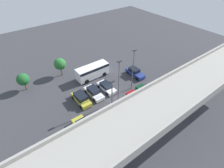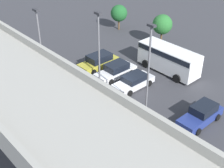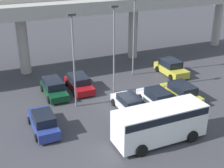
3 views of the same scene
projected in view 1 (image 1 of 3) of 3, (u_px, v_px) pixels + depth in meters
The scene contains 15 objects.
ground_plane at pixel (112, 96), 33.90m from camera, with size 92.35×92.35×0.00m, color #38383D.
highway_overpass at pixel (165, 104), 22.59m from camera, with size 44.33×6.18×8.26m.
parked_car_0 at pixel (135, 72), 38.75m from camera, with size 1.98×4.70×1.68m.
parked_car_1 at pixel (148, 92), 33.63m from camera, with size 2.09×4.72×1.59m.
parked_car_2 at pixel (138, 98), 32.23m from camera, with size 2.18×4.70×1.54m.
parked_car_3 at pixel (106, 87), 34.89m from camera, with size 2.07×4.63×1.41m.
parked_car_4 at pixel (94, 92), 33.60m from camera, with size 2.11×4.83×1.55m.
parked_car_5 at pixel (81, 98), 32.18m from camera, with size 2.14×4.79×1.64m.
parked_car_6 at pixel (84, 127), 27.01m from camera, with size 2.23×4.64×1.72m.
shuttle_bus at pixel (93, 71), 37.66m from camera, with size 7.21×2.70×2.81m.
lamp_post_near_aisle at pixel (133, 68), 32.43m from camera, with size 0.70×0.35×8.75m.
lamp_post_mid_lot at pixel (112, 101), 25.24m from camera, with size 0.70×0.35×8.93m.
lamp_post_by_overpass at pixel (119, 80), 29.31m from camera, with size 0.70×0.35×8.88m.
tree_front_left at pixel (60, 64), 37.49m from camera, with size 2.56×2.56×4.18m.
tree_front_centre at pixel (23, 79), 33.89m from camera, with size 2.40×2.40×3.67m.
Camera 1 is at (15.17, 20.09, 22.82)m, focal length 28.00 mm.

